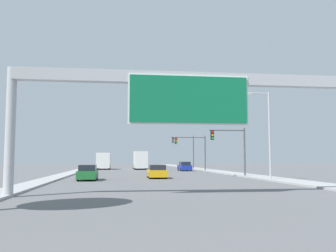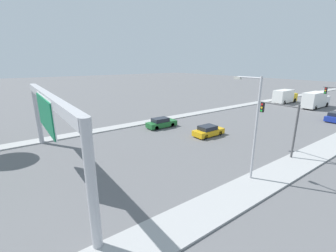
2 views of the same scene
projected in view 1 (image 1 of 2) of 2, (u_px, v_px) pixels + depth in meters
The scene contains 12 objects.
sidewalk_right at pixel (208, 170), 64.45m from camera, with size 3.00×120.00×0.15m.
median_strip_left at pixel (78, 171), 61.64m from camera, with size 2.00×120.00×0.15m.
sign_gantry at pixel (188, 97), 21.91m from camera, with size 20.44×0.73×7.17m.
car_near_right at pixel (185, 167), 63.34m from camera, with size 1.81×4.68×1.55m.
car_mid_left at pixel (157, 172), 39.84m from camera, with size 1.89×4.34×1.42m.
car_mid_center at pixel (88, 173), 36.17m from camera, with size 1.77×4.64×1.48m.
truck_box_primary at pixel (104, 161), 71.75m from camera, with size 2.48×7.50×3.16m.
truck_box_secondary at pixel (140, 160), 72.03m from camera, with size 2.44×8.70×3.42m.
traffic_light_near_intersection at pixel (233, 144), 42.73m from camera, with size 4.21×0.32×5.61m.
traffic_light_mid_block at pixel (194, 147), 62.46m from camera, with size 5.46×0.32×5.90m.
traffic_light_far_intersection at pixel (186, 147), 72.42m from camera, with size 4.44×0.32×6.49m.
street_lamp_right at pixel (266, 128), 36.00m from camera, with size 2.51×0.28×8.53m.
Camera 1 is at (-3.96, -3.44, 2.10)m, focal length 40.00 mm.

